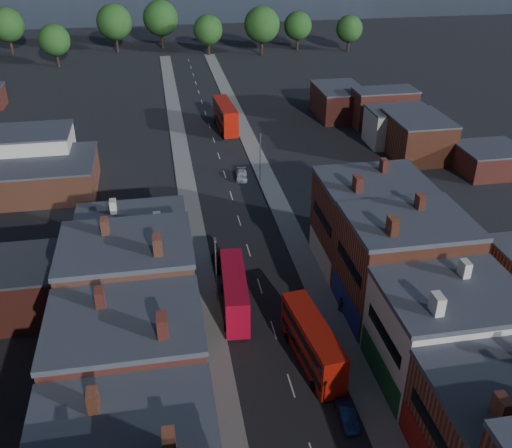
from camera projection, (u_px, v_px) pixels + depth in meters
name	position (u px, v px, depth m)	size (l,w,h in m)	color
pavement_west	(192.00, 217.00, 80.77)	(3.00, 200.00, 0.12)	gray
pavement_east	(281.00, 210.00, 82.76)	(3.00, 200.00, 0.12)	gray
lamp_post_2	(216.00, 266.00, 61.53)	(0.25, 0.70, 8.12)	slate
lamp_post_3	(260.00, 155.00, 88.87)	(0.25, 0.70, 8.12)	slate
bus_0	(234.00, 291.00, 61.22)	(3.28, 10.87, 4.63)	red
bus_1	(313.00, 342.00, 54.11)	(3.77, 11.06, 4.68)	#AE1609
bus_2	(225.00, 116.00, 110.97)	(3.65, 12.47, 5.33)	#A91307
car_1	(347.00, 415.00, 48.78)	(1.31, 3.75, 1.24)	navy
car_2	(222.00, 262.00, 69.69)	(2.08, 4.50, 1.25)	black
car_3	(242.00, 175.00, 92.08)	(1.70, 4.18, 1.21)	white
ped_1	(213.00, 428.00, 47.17)	(0.80, 0.44, 1.65)	#42261A
ped_3	(340.00, 304.00, 61.68)	(1.05, 0.48, 1.79)	#544F48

